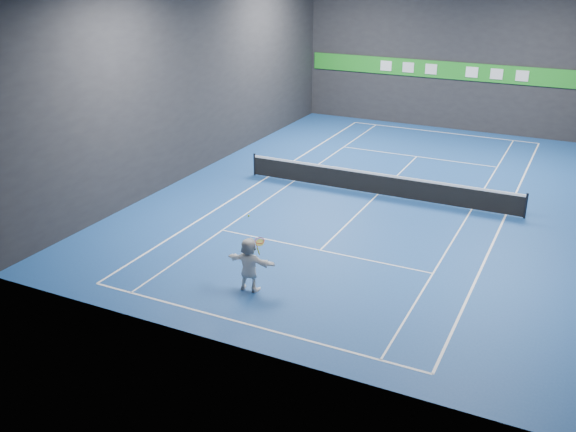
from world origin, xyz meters
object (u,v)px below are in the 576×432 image
at_px(player, 249,264).
at_px(tennis_net, 378,183).
at_px(tennis_racket, 259,242).
at_px(tennis_ball, 249,216).

relative_size(player, tennis_net, 0.14).
height_order(player, tennis_net, player).
xyz_separation_m(player, tennis_racket, (0.35, 0.05, 0.81)).
xyz_separation_m(tennis_net, tennis_racket, (-0.50, -9.99, 1.15)).
relative_size(tennis_ball, tennis_racket, 0.12).
bearing_deg(player, tennis_ball, -66.85).
distance_m(tennis_ball, tennis_net, 10.03).
bearing_deg(tennis_ball, tennis_net, 84.39).
distance_m(tennis_ball, tennis_racket, 0.88).
height_order(tennis_ball, tennis_net, tennis_ball).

